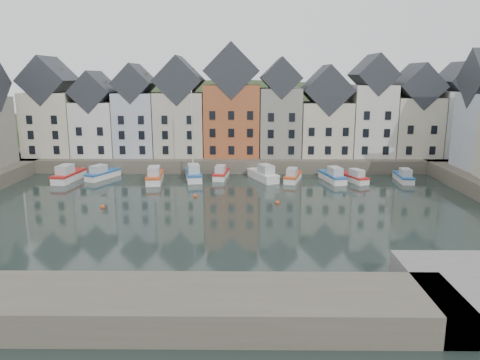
{
  "coord_description": "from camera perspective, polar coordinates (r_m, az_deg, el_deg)",
  "views": [
    {
      "loc": [
        2.1,
        -47.97,
        14.69
      ],
      "look_at": [
        1.58,
        6.0,
        2.65
      ],
      "focal_mm": 35.0,
      "sensor_mm": 36.0,
      "label": 1
    }
  ],
  "objects": [
    {
      "name": "ground",
      "position": [
        50.21,
        -1.88,
        -4.44
      ],
      "size": [
        260.0,
        260.0,
        0.0
      ],
      "primitive_type": "plane",
      "color": "black",
      "rests_on": "ground"
    },
    {
      "name": "boat_b",
      "position": [
        71.12,
        -16.46,
        0.7
      ],
      "size": [
        4.16,
        6.3,
        2.33
      ],
      "rotation": [
        0.0,
        0.0,
        -0.42
      ],
      "color": "silver",
      "rests_on": "ground"
    },
    {
      "name": "boat_f",
      "position": [
        67.4,
        2.89,
        0.64
      ],
      "size": [
        4.57,
        7.06,
        2.6
      ],
      "rotation": [
        0.0,
        0.0,
        0.4
      ],
      "color": "silver",
      "rests_on": "ground"
    },
    {
      "name": "hillside",
      "position": [
        108.99,
        -0.57,
        -4.86
      ],
      "size": [
        153.6,
        70.4,
        64.0
      ],
      "color": "black",
      "rests_on": "ground"
    },
    {
      "name": "boat_e",
      "position": [
        68.66,
        -2.33,
        0.77
      ],
      "size": [
        2.34,
        5.87,
        2.2
      ],
      "rotation": [
        0.0,
        0.0,
        -0.1
      ],
      "color": "silver",
      "rests_on": "ground"
    },
    {
      "name": "boat_h",
      "position": [
        67.74,
        11.25,
        0.43
      ],
      "size": [
        3.28,
        6.55,
        2.41
      ],
      "rotation": [
        0.0,
        0.0,
        0.22
      ],
      "color": "silver",
      "rests_on": "ground"
    },
    {
      "name": "boat_g",
      "position": [
        67.14,
        6.44,
        0.43
      ],
      "size": [
        3.23,
        5.96,
        2.19
      ],
      "rotation": [
        0.0,
        0.0,
        -0.27
      ],
      "color": "silver",
      "rests_on": "ground"
    },
    {
      "name": "boat_a",
      "position": [
        71.14,
        -20.19,
        0.53
      ],
      "size": [
        3.01,
        7.21,
        2.69
      ],
      "rotation": [
        0.0,
        0.0,
        -0.12
      ],
      "color": "silver",
      "rests_on": "ground"
    },
    {
      "name": "mooring_buoys",
      "position": [
        55.59,
        -5.78,
        -2.65
      ],
      "size": [
        20.5,
        5.5,
        0.5
      ],
      "color": "#C64417",
      "rests_on": "ground"
    },
    {
      "name": "boat_j",
      "position": [
        70.4,
        19.34,
        0.35
      ],
      "size": [
        2.01,
        5.67,
        2.15
      ],
      "rotation": [
        0.0,
        0.0,
        -0.05
      ],
      "color": "silver",
      "rests_on": "ground"
    },
    {
      "name": "far_quay",
      "position": [
        79.19,
        -0.98,
        2.62
      ],
      "size": [
        90.0,
        16.0,
        2.0
      ],
      "primitive_type": "cube",
      "color": "#504A3D",
      "rests_on": "ground"
    },
    {
      "name": "boat_c",
      "position": [
        67.23,
        -10.35,
        0.42
      ],
      "size": [
        2.72,
        6.86,
        2.57
      ],
      "rotation": [
        0.0,
        0.0,
        0.1
      ],
      "color": "silver",
      "rests_on": "ground"
    },
    {
      "name": "far_terrace",
      "position": [
        76.2,
        1.4,
        8.2
      ],
      "size": [
        72.37,
        8.16,
        17.78
      ],
      "color": "beige",
      "rests_on": "far_quay"
    },
    {
      "name": "near_wall",
      "position": [
        31.75,
        -22.62,
        -14.0
      ],
      "size": [
        50.0,
        6.0,
        2.0
      ],
      "primitive_type": "cube",
      "color": "#504A3D",
      "rests_on": "ground"
    },
    {
      "name": "boat_d",
      "position": [
        67.94,
        -5.69,
        0.75
      ],
      "size": [
        3.23,
        7.02,
        12.92
      ],
      "rotation": [
        0.0,
        0.0,
        0.17
      ],
      "color": "silver",
      "rests_on": "ground"
    },
    {
      "name": "boat_i",
      "position": [
        68.12,
        13.7,
        0.3
      ],
      "size": [
        3.7,
        5.72,
        2.11
      ],
      "rotation": [
        0.0,
        0.0,
        0.4
      ],
      "color": "silver",
      "rests_on": "ground"
    }
  ]
}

